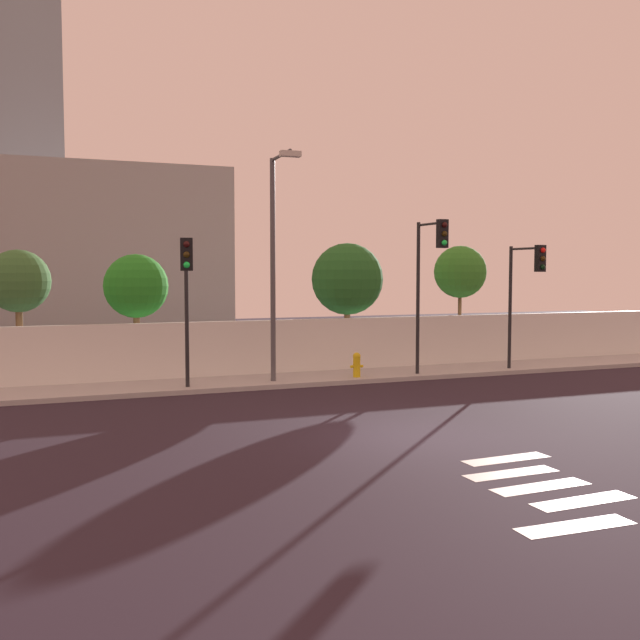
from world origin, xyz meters
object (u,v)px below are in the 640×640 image
Objects in this scene: traffic_light_right at (430,263)px; roadside_tree_midleft at (136,287)px; street_lamp_curbside at (275,250)px; roadside_tree_rightmost at (460,272)px; roadside_tree_leftmost at (18,282)px; fire_hydrant at (357,364)px; traffic_light_left at (187,279)px; roadside_tree_midright at (347,279)px; traffic_light_center at (527,279)px.

roadside_tree_midleft is at bearing 156.99° from traffic_light_right.
street_lamp_curbside reaches higher than roadside_tree_rightmost.
fire_hydrant is at bearing -16.58° from roadside_tree_leftmost.
traffic_light_right is (7.96, 0.12, 0.49)m from traffic_light_left.
roadside_tree_rightmost is at bearing 0.00° from roadside_tree_leftmost.
street_lamp_curbside reaches higher than roadside_tree_midright.
traffic_light_left is 0.95× the size of roadside_tree_rightmost.
traffic_light_right is at bearing -7.60° from street_lamp_curbside.
street_lamp_curbside is (-5.07, 0.68, 0.40)m from traffic_light_right.
roadside_tree_leftmost is (-4.51, 3.89, -0.10)m from traffic_light_left.
traffic_light_right reaches higher than roadside_tree_midleft.
street_lamp_curbside reaches higher than roadside_tree_midleft.
roadside_tree_rightmost is (16.00, 0.00, 0.31)m from roadside_tree_leftmost.
roadside_tree_rightmost reaches higher than roadside_tree_leftmost.
fire_hydrant is 4.19m from roadside_tree_midright.
street_lamp_curbside is 1.62× the size of roadside_tree_leftmost.
traffic_light_right reaches higher than roadside_tree_leftmost.
traffic_light_left is 5.96m from roadside_tree_leftmost.
traffic_light_right is at bearing -23.01° from roadside_tree_midleft.
roadside_tree_midright reaches higher than roadside_tree_leftmost.
roadside_tree_midright is (0.98, 3.04, 2.72)m from fire_hydrant.
street_lamp_curbside reaches higher than traffic_light_left.
fire_hydrant is at bearing -152.39° from roadside_tree_rightmost.
traffic_light_center is 1.01× the size of roadside_tree_leftmost.
roadside_tree_leftmost is 0.93× the size of roadside_tree_rightmost.
traffic_light_right is at bearing -70.97° from roadside_tree_midright.
roadside_tree_rightmost is at bearing 19.83° from street_lamp_curbside.
traffic_light_center is 6.35m from roadside_tree_midright.
fire_hydrant is at bearing 172.59° from traffic_light_center.
roadside_tree_midright is at bearing 180.00° from roadside_tree_rightmost.
traffic_light_center is 16.68m from roadside_tree_leftmost.
traffic_light_left is 7.72m from roadside_tree_midright.
roadside_tree_midright is 4.83m from roadside_tree_rightmost.
street_lamp_curbside is at bearing 175.33° from traffic_light_center.
roadside_tree_midright is at bearing 39.44° from street_lamp_curbside.
roadside_tree_rightmost is at bearing 27.61° from fire_hydrant.
street_lamp_curbside is (2.89, 0.79, 0.89)m from traffic_light_left.
street_lamp_curbside is 5.06m from roadside_tree_midleft.
roadside_tree_midleft is 12.42m from roadside_tree_rightmost.
roadside_tree_rightmost is at bearing 93.59° from traffic_light_center.
traffic_light_left is 1.02× the size of roadside_tree_leftmost.
traffic_light_left reaches higher than roadside_tree_midleft.
roadside_tree_leftmost is (-16.24, 3.82, -0.08)m from traffic_light_center.
traffic_light_left is at bearing -149.71° from roadside_tree_midright.
traffic_light_right is at bearing 0.83° from traffic_light_left.
roadside_tree_rightmost reaches higher than traffic_light_left.
roadside_tree_midright is 1.01× the size of roadside_tree_rightmost.
traffic_light_left is at bearing -171.43° from fire_hydrant.
traffic_light_left is 7.98m from traffic_light_right.
fire_hydrant is at bearing 162.00° from traffic_light_right.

